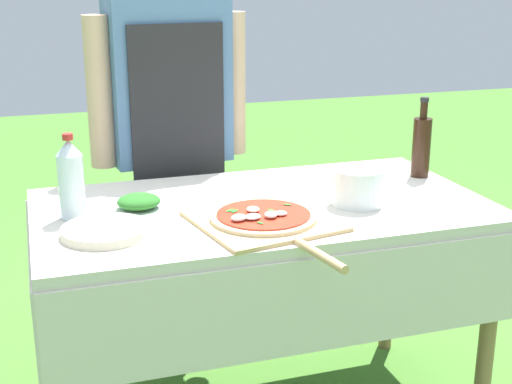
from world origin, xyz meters
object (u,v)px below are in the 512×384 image
object	(u,v)px
person_cook	(171,123)
pizza_on_peel	(265,220)
prep_table	(263,234)
mixing_tub	(358,187)
herb_container	(139,203)
water_bottle	(71,179)
oil_bottle	(421,145)
plate_stack	(105,231)

from	to	relation	value
person_cook	pizza_on_peel	size ratio (longest dim) A/B	2.59
prep_table	mixing_tub	size ratio (longest dim) A/B	8.65
prep_table	herb_container	bearing A→B (deg)	172.17
prep_table	water_bottle	bearing A→B (deg)	175.69
oil_bottle	herb_container	distance (m)	1.02
pizza_on_peel	herb_container	xyz separation A→B (m)	(-0.33, 0.24, 0.01)
mixing_tub	plate_stack	distance (m)	0.78
oil_bottle	mixing_tub	world-z (taller)	oil_bottle
person_cook	herb_container	xyz separation A→B (m)	(-0.20, -0.51, -0.14)
water_bottle	plate_stack	xyz separation A→B (m)	(0.07, -0.18, -0.11)
prep_table	plate_stack	world-z (taller)	plate_stack
pizza_on_peel	plate_stack	bearing A→B (deg)	162.80
pizza_on_peel	herb_container	world-z (taller)	herb_container
plate_stack	herb_container	bearing A→B (deg)	56.72
mixing_tub	pizza_on_peel	bearing A→B (deg)	-165.25
mixing_tub	plate_stack	xyz separation A→B (m)	(-0.78, -0.04, -0.05)
prep_table	oil_bottle	world-z (taller)	oil_bottle
plate_stack	oil_bottle	bearing A→B (deg)	12.96
mixing_tub	herb_container	bearing A→B (deg)	167.31
herb_container	mixing_tub	xyz separation A→B (m)	(0.66, -0.15, 0.03)
prep_table	oil_bottle	size ratio (longest dim) A/B	5.03
oil_bottle	mixing_tub	size ratio (longest dim) A/B	1.72
herb_container	mixing_tub	size ratio (longest dim) A/B	1.01
oil_bottle	herb_container	size ratio (longest dim) A/B	1.70
oil_bottle	pizza_on_peel	bearing A→B (deg)	-155.54
prep_table	plate_stack	bearing A→B (deg)	-165.11
mixing_tub	plate_stack	bearing A→B (deg)	-177.28
herb_container	mixing_tub	distance (m)	0.68
prep_table	plate_stack	distance (m)	0.53
herb_container	pizza_on_peel	bearing A→B (deg)	-35.92
water_bottle	herb_container	xyz separation A→B (m)	(0.19, 0.01, -0.10)
pizza_on_peel	herb_container	size ratio (longest dim) A/B	3.72
herb_container	plate_stack	world-z (taller)	herb_container
prep_table	person_cook	bearing A→B (deg)	107.34
person_cook	plate_stack	bearing A→B (deg)	58.54
prep_table	pizza_on_peel	bearing A→B (deg)	-106.23
water_bottle	mixing_tub	world-z (taller)	water_bottle
mixing_tub	plate_stack	size ratio (longest dim) A/B	0.67
plate_stack	prep_table	bearing A→B (deg)	14.89
herb_container	prep_table	bearing A→B (deg)	-7.83
herb_container	plate_stack	distance (m)	0.22
pizza_on_peel	water_bottle	distance (m)	0.58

